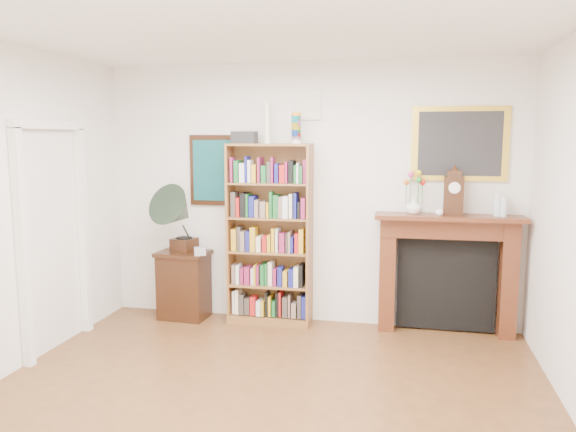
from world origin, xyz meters
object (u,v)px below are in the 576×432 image
object	(u,v)px
bookshelf	(269,224)
fireplace	(447,263)
cd_stack	(200,251)
gramophone	(179,214)
flower_vase	(414,206)
side_cabinet	(184,285)
bottle_right	(504,207)
mantel_clock	(454,194)
bottle_left	(497,204)
teacup	(439,213)

from	to	relation	value
bookshelf	fireplace	bearing A→B (deg)	1.31
cd_stack	gramophone	bearing A→B (deg)	172.22
flower_vase	cd_stack	bearing A→B (deg)	-174.96
side_cabinet	cd_stack	bearing A→B (deg)	-23.74
bookshelf	side_cabinet	bearing A→B (deg)	-178.57
gramophone	bottle_right	world-z (taller)	gramophone
mantel_clock	bottle_right	distance (m)	0.49
bottle_right	bottle_left	bearing A→B (deg)	163.24
flower_vase	mantel_clock	bearing A→B (deg)	-3.48
flower_vase	bottle_right	world-z (taller)	bottle_right
gramophone	bottle_right	bearing A→B (deg)	18.07
side_cabinet	mantel_clock	size ratio (longest dim) A/B	1.69
bookshelf	bottle_right	distance (m)	2.38
cd_stack	bottle_right	distance (m)	3.16
bookshelf	gramophone	world-z (taller)	bookshelf
cd_stack	bottle_right	size ratio (longest dim) A/B	0.60
teacup	bottle_right	world-z (taller)	bottle_right
bookshelf	bottle_left	world-z (taller)	bookshelf
fireplace	bottle_right	bearing A→B (deg)	-7.48
gramophone	mantel_clock	world-z (taller)	mantel_clock
bookshelf	fireplace	world-z (taller)	bookshelf
cd_stack	flower_vase	world-z (taller)	flower_vase
bookshelf	mantel_clock	distance (m)	1.93
mantel_clock	fireplace	bearing A→B (deg)	124.08
teacup	bottle_right	bearing A→B (deg)	5.90
fireplace	bottle_right	size ratio (longest dim) A/B	7.37
bookshelf	side_cabinet	world-z (taller)	bookshelf
bottle_left	bottle_right	distance (m)	0.06
cd_stack	bottle_left	distance (m)	3.10
bottle_right	fireplace	bearing A→B (deg)	173.39
fireplace	teacup	world-z (taller)	teacup
flower_vase	bookshelf	bearing A→B (deg)	-178.76
cd_stack	bottle_left	world-z (taller)	bottle_left
fireplace	mantel_clock	bearing A→B (deg)	-62.03
mantel_clock	flower_vase	distance (m)	0.41
fireplace	mantel_clock	xyz separation A→B (m)	(0.04, -0.06, 0.72)
bookshelf	flower_vase	bearing A→B (deg)	0.28
side_cabinet	fireplace	distance (m)	2.86
side_cabinet	mantel_clock	bearing A→B (deg)	4.22
flower_vase	teacup	world-z (taller)	flower_vase
teacup	bottle_left	distance (m)	0.57
cd_stack	flower_vase	xyz separation A→B (m)	(2.24, 0.20, 0.53)
gramophone	bottle_left	size ratio (longest dim) A/B	3.21
fireplace	cd_stack	xyz separation A→B (m)	(-2.59, -0.24, 0.06)
bottle_right	teacup	bearing A→B (deg)	-174.10
side_cabinet	fireplace	world-z (taller)	fireplace
side_cabinet	bottle_left	bearing A→B (deg)	4.47
gramophone	mantel_clock	distance (m)	2.89
bookshelf	cd_stack	bearing A→B (deg)	-168.30
gramophone	cd_stack	world-z (taller)	gramophone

